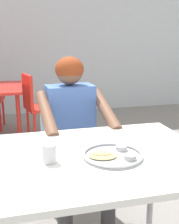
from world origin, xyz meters
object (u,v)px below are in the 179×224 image
at_px(table_foreground, 100,168).
at_px(diner_foreground, 74,125).
at_px(chair_foreground, 68,145).
at_px(thali_tray, 113,155).
at_px(chair_red_right, 37,103).
at_px(drinking_cup, 49,153).

height_order(table_foreground, diner_foreground, diner_foreground).
xyz_separation_m(chair_foreground, diner_foreground, (0.01, -0.21, 0.23)).
xyz_separation_m(thali_tray, chair_red_right, (-0.22, 2.37, -0.25)).
relative_size(thali_tray, diner_foreground, 0.25).
relative_size(thali_tray, drinking_cup, 3.26).
bearing_deg(chair_red_right, drinking_cup, -91.90).
distance_m(table_foreground, chair_red_right, 2.32).
bearing_deg(drinking_cup, chair_foreground, 75.60).
distance_m(table_foreground, thali_tray, 0.12).
xyz_separation_m(chair_foreground, chair_red_right, (-0.15, 1.46, 0.04)).
bearing_deg(table_foreground, chair_foreground, 91.68).
bearing_deg(diner_foreground, drinking_cup, -109.56).
distance_m(thali_tray, diner_foreground, 0.70).
xyz_separation_m(thali_tray, diner_foreground, (-0.06, 0.70, -0.06)).
relative_size(table_foreground, drinking_cup, 11.98).
relative_size(table_foreground, diner_foreground, 0.91).
height_order(diner_foreground, chair_red_right, diner_foreground).
height_order(thali_tray, chair_foreground, chair_foreground).
distance_m(thali_tray, chair_red_right, 2.39).
bearing_deg(table_foreground, thali_tray, -49.35).
xyz_separation_m(drinking_cup, chair_red_right, (0.08, 2.35, -0.29)).
height_order(table_foreground, thali_tray, thali_tray).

